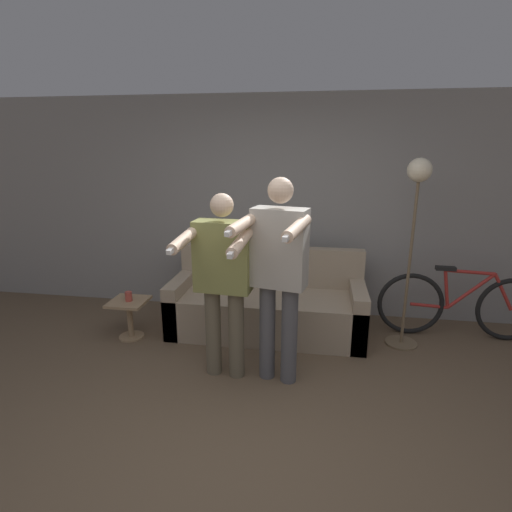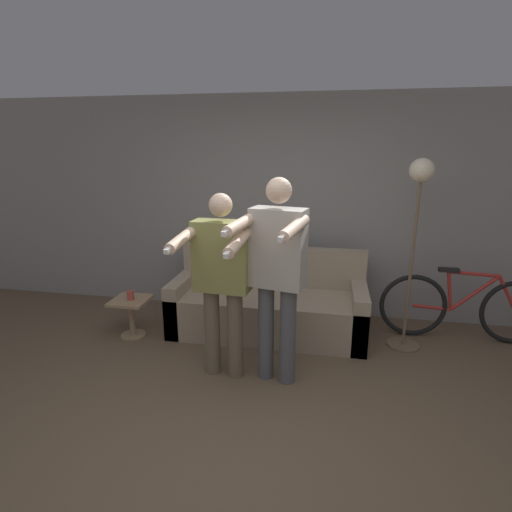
% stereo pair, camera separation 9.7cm
% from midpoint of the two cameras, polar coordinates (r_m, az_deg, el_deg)
% --- Properties ---
extents(ground_plane, '(16.00, 16.00, 0.00)m').
position_cam_midpoint_polar(ground_plane, '(3.09, -3.14, -25.56)').
color(ground_plane, brown).
extents(wall_back, '(10.00, 0.05, 2.60)m').
position_cam_midpoint_polar(wall_back, '(4.83, 2.87, 6.86)').
color(wall_back, gray).
rests_on(wall_back, ground_plane).
extents(couch, '(2.11, 0.82, 0.91)m').
position_cam_midpoint_polar(couch, '(4.48, 0.96, -7.21)').
color(couch, tan).
rests_on(couch, ground_plane).
extents(person_left, '(0.58, 0.70, 1.65)m').
position_cam_midpoint_polar(person_left, '(3.42, -5.59, -2.70)').
color(person_left, '#6B604C').
rests_on(person_left, ground_plane).
extents(person_right, '(0.61, 0.75, 1.79)m').
position_cam_midpoint_polar(person_right, '(3.32, 2.40, -1.84)').
color(person_right, '#56565B').
rests_on(person_right, ground_plane).
extents(cat, '(0.47, 0.13, 0.16)m').
position_cam_midpoint_polar(cat, '(4.53, 3.84, 2.09)').
color(cat, '#3D3833').
rests_on(cat, couch).
extents(floor_lamp, '(0.33, 0.33, 1.92)m').
position_cam_midpoint_polar(floor_lamp, '(4.14, 21.22, 6.65)').
color(floor_lamp, '#756047').
rests_on(floor_lamp, ground_plane).
extents(side_table, '(0.38, 0.38, 0.43)m').
position_cam_midpoint_polar(side_table, '(4.56, -18.23, -7.52)').
color(side_table, '#A38460').
rests_on(side_table, ground_plane).
extents(cup, '(0.07, 0.07, 0.10)m').
position_cam_midpoint_polar(cup, '(4.48, -18.33, -5.50)').
color(cup, '#B7473D').
rests_on(cup, side_table).
extents(bicycle, '(1.72, 0.07, 0.79)m').
position_cam_midpoint_polar(bicycle, '(4.83, 26.59, -6.33)').
color(bicycle, black).
rests_on(bicycle, ground_plane).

